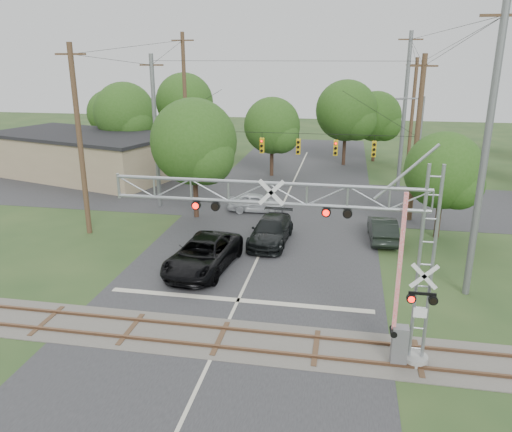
% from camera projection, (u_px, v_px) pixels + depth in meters
% --- Properties ---
extents(ground, '(160.00, 160.00, 0.00)m').
position_uv_depth(ground, '(207.00, 367.00, 19.06)').
color(ground, '#253E1C').
rests_on(ground, ground).
extents(road_main, '(14.00, 90.00, 0.02)m').
position_uv_depth(road_main, '(255.00, 264.00, 28.42)').
color(road_main, '#29292C').
rests_on(road_main, ground).
extents(road_cross, '(90.00, 12.00, 0.02)m').
position_uv_depth(road_cross, '(286.00, 198.00, 41.52)').
color(road_cross, '#29292C').
rests_on(road_cross, ground).
extents(railroad_track, '(90.00, 3.20, 0.17)m').
position_uv_depth(railroad_track, '(220.00, 338.00, 20.92)').
color(railroad_track, '#514D46').
rests_on(railroad_track, ground).
extents(crossing_gantry, '(12.24, 1.00, 7.84)m').
position_uv_depth(crossing_gantry, '(327.00, 240.00, 18.36)').
color(crossing_gantry, gray).
rests_on(crossing_gantry, ground).
extents(traffic_signal_span, '(19.34, 0.36, 11.50)m').
position_uv_depth(traffic_signal_span, '(293.00, 139.00, 35.90)').
color(traffic_signal_span, slate).
rests_on(traffic_signal_span, ground).
extents(pickup_black, '(3.55, 6.59, 1.76)m').
position_uv_depth(pickup_black, '(203.00, 255.00, 27.52)').
color(pickup_black, black).
rests_on(pickup_black, ground).
extents(car_dark, '(2.51, 5.63, 1.60)m').
position_uv_depth(car_dark, '(271.00, 231.00, 31.49)').
color(car_dark, black).
rests_on(car_dark, ground).
extents(sedan_silver, '(4.34, 1.98, 1.44)m').
position_uv_depth(sedan_silver, '(256.00, 202.00, 37.84)').
color(sedan_silver, '#BABEC2').
rests_on(sedan_silver, ground).
extents(suv_dark, '(1.80, 4.70, 1.53)m').
position_uv_depth(suv_dark, '(383.00, 229.00, 31.95)').
color(suv_dark, black).
rests_on(suv_dark, ground).
extents(commercial_building, '(19.89, 13.91, 4.21)m').
position_uv_depth(commercial_building, '(84.00, 155.00, 48.76)').
color(commercial_building, gray).
rests_on(commercial_building, ground).
extents(streetlight, '(2.22, 0.23, 8.34)m').
position_uv_depth(streetlight, '(417.00, 143.00, 39.90)').
color(streetlight, slate).
rests_on(streetlight, ground).
extents(utility_poles, '(24.96, 27.42, 13.67)m').
position_uv_depth(utility_poles, '(311.00, 122.00, 37.87)').
color(utility_poles, '#453020').
rests_on(utility_poles, ground).
extents(treeline, '(55.85, 31.23, 9.52)m').
position_uv_depth(treeline, '(300.00, 117.00, 49.76)').
color(treeline, '#362318').
rests_on(treeline, ground).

